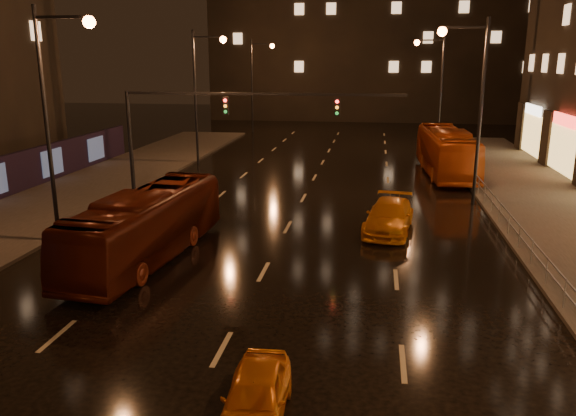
{
  "coord_description": "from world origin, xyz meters",
  "views": [
    {
      "loc": [
        4.02,
        -9.75,
        7.86
      ],
      "look_at": [
        0.91,
        10.25,
        2.5
      ],
      "focal_mm": 35.0,
      "sensor_mm": 36.0,
      "label": 1
    }
  ],
  "objects": [
    {
      "name": "ground",
      "position": [
        0.0,
        20.0,
        0.0
      ],
      "size": [
        140.0,
        140.0,
        0.0
      ],
      "primitive_type": "plane",
      "color": "black",
      "rests_on": "ground"
    },
    {
      "name": "railing_right",
      "position": [
        10.2,
        18.0,
        0.9
      ],
      "size": [
        0.05,
        56.0,
        1.0
      ],
      "color": "#99999E",
      "rests_on": "sidewalk_right"
    },
    {
      "name": "bus_red",
      "position": [
        -4.91,
        10.74,
        1.41
      ],
      "size": [
        3.26,
        10.32,
        2.83
      ],
      "primitive_type": "imported",
      "rotation": [
        0.0,
        0.0,
        -0.09
      ],
      "color": "#4C160A",
      "rests_on": "ground"
    },
    {
      "name": "sidewalk_left",
      "position": [
        -13.5,
        15.0,
        0.07
      ],
      "size": [
        7.0,
        70.0,
        0.15
      ],
      "primitive_type": "cube",
      "color": "#38332D",
      "rests_on": "ground"
    },
    {
      "name": "taxi_near",
      "position": [
        1.62,
        1.0,
        0.59
      ],
      "size": [
        1.56,
        3.55,
        1.19
      ],
      "primitive_type": "imported",
      "rotation": [
        0.0,
        0.0,
        0.05
      ],
      "color": "orange",
      "rests_on": "ground"
    },
    {
      "name": "taxi_far",
      "position": [
        4.82,
        16.1,
        0.72
      ],
      "size": [
        2.68,
        5.2,
        1.44
      ],
      "primitive_type": "imported",
      "rotation": [
        0.0,
        0.0,
        -0.14
      ],
      "color": "orange",
      "rests_on": "ground"
    },
    {
      "name": "bus_curb",
      "position": [
        9.0,
        30.51,
        1.61
      ],
      "size": [
        3.27,
        11.68,
        3.22
      ],
      "primitive_type": "imported",
      "rotation": [
        0.0,
        0.0,
        0.05
      ],
      "color": "#AC4111",
      "rests_on": "ground"
    },
    {
      "name": "traffic_signal",
      "position": [
        -5.06,
        20.0,
        4.74
      ],
      "size": [
        15.31,
        0.32,
        6.2
      ],
      "color": "black",
      "rests_on": "ground"
    }
  ]
}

